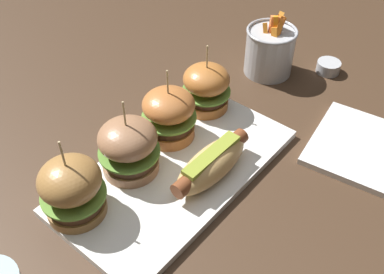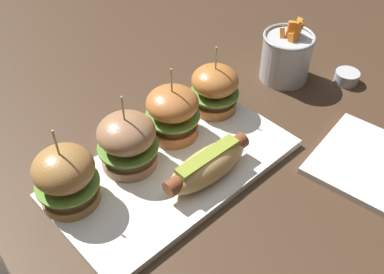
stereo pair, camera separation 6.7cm
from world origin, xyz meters
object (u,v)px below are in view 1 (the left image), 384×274
Objects in this scene: slider_far_right at (206,87)px; side_plate at (366,149)px; platter_main at (176,170)px; sauce_ramekin at (328,67)px; slider_far_left at (72,188)px; hot_dog at (211,163)px; slider_center_left at (129,147)px; slider_center_right at (169,114)px; fries_bucket at (270,50)px.

side_plate is at bearing -71.62° from slider_far_right.
sauce_ramekin reaches higher than platter_main.
slider_far_left reaches higher than slider_far_right.
slider_center_left reaches higher than hot_dog.
slider_far_left is 1.04× the size of slider_center_right.
slider_far_right reaches higher than fries_bucket.
side_plate is at bearing -110.13° from fries_bucket.
platter_main is 0.36m from fries_bucket.
sauce_ramekin is (0.60, -0.11, -0.05)m from slider_far_left.
slider_far_right is at bearing 175.10° from fries_bucket.
fries_bucket is 2.66× the size of sauce_ramekin.
slider_center_left is 0.40m from fries_bucket.
slider_center_right is 2.76× the size of sauce_ramekin.
slider_center_right reaches higher than fries_bucket.
platter_main is at bearing 172.66° from sauce_ramekin.
hot_dog is (0.02, -0.06, 0.03)m from platter_main.
slider_center_right is 0.40m from sauce_ramekin.
slider_center_right is 0.30m from fries_bucket.
platter_main is 2.87× the size of slider_far_left.
slider_far_right is 2.68× the size of sauce_ramekin.
fries_bucket reaches higher than sauce_ramekin.
slider_center_right is 0.36m from side_plate.
slider_far_right is (0.21, 0.01, -0.00)m from slider_center_left.
fries_bucket is (0.40, -0.01, -0.01)m from slider_center_left.
slider_far_left reaches higher than hot_dog.
side_plate is (0.42, -0.28, -0.06)m from slider_far_left.
slider_center_left is 0.50m from sauce_ramekin.
slider_center_left is 0.10m from slider_center_right.
fries_bucket is 0.29m from side_plate.
slider_far_left reaches higher than side_plate.
slider_center_left is 0.76× the size of side_plate.
slider_center_left is at bearing 166.90° from sauce_ramekin.
slider_center_right is 1.03× the size of slider_far_right.
sauce_ramekin is at bearing -51.27° from fries_bucket.
fries_bucket is at bearing -3.05° from slider_center_right.
slider_far_left is at bearing -178.82° from slider_far_right.
platter_main is 2.95× the size of slider_center_left.
side_plate is at bearing -36.40° from hot_dog.
slider_center_right reaches higher than slider_far_right.
slider_center_right is at bearing 176.95° from fries_bucket.
platter_main is at bearing 113.86° from hot_dog.
platter_main is 2.98× the size of slider_center_right.
hot_dog is 1.19× the size of slider_center_left.
slider_far_left is at bearing 146.10° from side_plate.
hot_dog is at bearing -56.74° from slider_center_left.
hot_dog is at bearing -162.93° from fries_bucket.
fries_bucket is at bearing -1.11° from slider_far_left.
hot_dog is 0.35m from fries_bucket.
slider_center_right is at bearing 162.79° from sauce_ramekin.
slider_far_left is at bearing 169.37° from sauce_ramekin.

